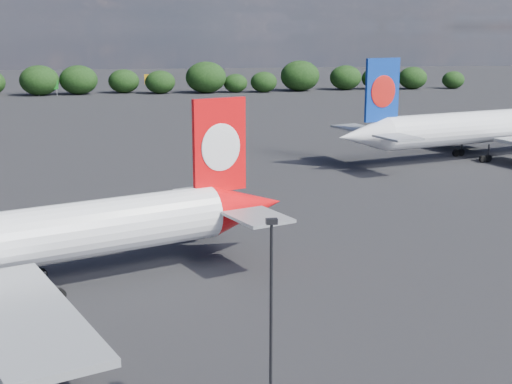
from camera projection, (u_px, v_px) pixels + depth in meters
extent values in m
plane|color=black|center=(81.00, 175.00, 95.52)|extent=(500.00, 500.00, 0.00)
cylinder|color=white|center=(9.00, 240.00, 51.33)|extent=(32.02, 16.05, 4.31)
cone|color=red|center=(247.00, 206.00, 61.20)|extent=(7.99, 6.54, 4.31)
cube|color=red|center=(219.00, 145.00, 58.67)|extent=(4.56, 2.14, 7.75)
ellipsoid|color=white|center=(221.00, 147.00, 58.49)|extent=(3.43, 1.49, 3.96)
ellipsoid|color=white|center=(218.00, 146.00, 58.92)|extent=(3.43, 1.49, 3.96)
cube|color=#93959A|center=(258.00, 217.00, 56.30)|extent=(5.51, 6.23, 0.26)
cube|color=#93959A|center=(204.00, 194.00, 64.23)|extent=(5.51, 6.23, 0.26)
cube|color=#93959A|center=(23.00, 316.00, 41.41)|extent=(11.55, 18.08, 0.47)
cylinder|color=black|center=(45.00, 286.00, 50.71)|extent=(0.31, 0.31, 2.15)
cylinder|color=black|center=(46.00, 297.00, 50.89)|extent=(1.02, 0.71, 0.95)
cylinder|color=black|center=(59.00, 295.00, 51.37)|extent=(1.02, 0.71, 0.95)
cylinder|color=black|center=(28.00, 266.00, 55.03)|extent=(0.31, 0.31, 2.15)
cylinder|color=black|center=(29.00, 276.00, 55.22)|extent=(1.02, 0.71, 0.95)
cylinder|color=black|center=(41.00, 274.00, 55.69)|extent=(1.02, 0.71, 0.95)
cylinder|color=white|center=(486.00, 126.00, 106.66)|extent=(36.27, 14.90, 4.79)
cone|color=white|center=(363.00, 136.00, 97.39)|extent=(8.71, 6.76, 4.79)
cube|color=#0D3498|center=(382.00, 90.00, 97.21)|extent=(5.19, 1.95, 8.62)
ellipsoid|color=red|center=(383.00, 91.00, 97.00)|extent=(3.91, 1.32, 4.41)
ellipsoid|color=red|center=(381.00, 91.00, 97.50)|extent=(3.91, 1.32, 4.41)
cube|color=#93959A|center=(398.00, 137.00, 93.48)|extent=(5.76, 6.73, 0.29)
cube|color=#93959A|center=(354.00, 127.00, 102.73)|extent=(5.76, 6.73, 0.29)
cube|color=#93959A|center=(441.00, 126.00, 118.75)|extent=(11.39, 20.14, 0.53)
cylinder|color=#93959A|center=(469.00, 136.00, 115.64)|extent=(5.33, 3.84, 2.59)
cube|color=#93959A|center=(469.00, 132.00, 115.48)|extent=(2.10, 0.87, 1.15)
cylinder|color=black|center=(488.00, 152.00, 104.09)|extent=(0.33, 0.33, 2.39)
cylinder|color=black|center=(488.00, 158.00, 104.30)|extent=(1.13, 0.71, 1.05)
cylinder|color=black|center=(483.00, 159.00, 103.85)|extent=(1.13, 0.71, 1.05)
cylinder|color=black|center=(462.00, 147.00, 109.14)|extent=(0.33, 0.33, 2.39)
cylinder|color=black|center=(461.00, 152.00, 109.34)|extent=(1.13, 0.71, 1.05)
cylinder|color=black|center=(456.00, 153.00, 108.90)|extent=(1.13, 0.71, 1.05)
cylinder|color=black|center=(271.00, 327.00, 34.53)|extent=(0.16, 0.16, 10.28)
cube|color=black|center=(272.00, 221.00, 33.33)|extent=(0.55, 0.30, 0.28)
cube|color=#156C1C|center=(47.00, 85.00, 203.55)|extent=(6.00, 0.30, 2.60)
cylinder|color=#95989D|center=(39.00, 93.00, 203.66)|extent=(0.20, 0.20, 2.00)
cylinder|color=#95989D|center=(57.00, 92.00, 204.44)|extent=(0.20, 0.20, 2.00)
cube|color=orange|center=(153.00, 79.00, 213.80)|extent=(5.00, 0.30, 3.00)
cylinder|color=#95989D|center=(153.00, 88.00, 214.42)|extent=(0.30, 0.30, 2.50)
ellipsoid|color=black|center=(39.00, 80.00, 204.55)|extent=(11.27, 9.53, 8.67)
ellipsoid|color=black|center=(79.00, 80.00, 207.78)|extent=(11.05, 9.35, 8.50)
ellipsoid|color=black|center=(124.00, 81.00, 212.73)|extent=(9.17, 7.76, 7.05)
ellipsoid|color=black|center=(160.00, 82.00, 210.52)|extent=(8.92, 7.55, 6.86)
ellipsoid|color=black|center=(206.00, 77.00, 212.30)|extent=(12.14, 10.28, 9.34)
ellipsoid|color=black|center=(236.00, 83.00, 214.72)|extent=(7.27, 6.15, 5.59)
ellipsoid|color=black|center=(264.00, 82.00, 215.01)|extent=(8.09, 6.85, 6.23)
ellipsoid|color=black|center=(300.00, 76.00, 219.06)|extent=(12.14, 10.27, 9.34)
ellipsoid|color=black|center=(346.00, 78.00, 223.35)|extent=(9.98, 8.45, 7.68)
ellipsoid|color=black|center=(376.00, 78.00, 225.65)|extent=(8.93, 7.55, 6.87)
ellipsoid|color=black|center=(413.00, 78.00, 226.16)|extent=(9.18, 7.77, 7.06)
ellipsoid|color=black|center=(453.00, 80.00, 228.04)|extent=(7.23, 6.12, 5.56)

